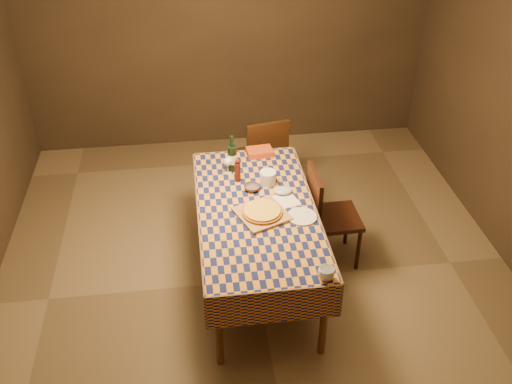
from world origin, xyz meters
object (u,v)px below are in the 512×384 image
dining_table (257,217)px  bowl (252,188)px  chair_far (264,154)px  chair_right (326,212)px  pizza (262,211)px  wine_bottle (232,158)px  white_plate (302,217)px  cutting_board (262,214)px

dining_table → bowl: (-0.00, 0.27, 0.10)m
chair_far → chair_right: bearing=-68.8°
pizza → bowl: bearing=95.6°
wine_bottle → pizza: bearing=-76.3°
pizza → chair_right: 0.72m
pizza → white_plate: pizza is taller
cutting_board → bowl: 0.36m
wine_bottle → chair_far: bearing=59.8°
cutting_board → pizza: pizza is taller
white_plate → pizza: bearing=167.6°
bowl → white_plate: (0.34, -0.42, -0.01)m
dining_table → white_plate: size_ratio=7.92×
bowl → wine_bottle: size_ratio=0.40×
pizza → white_plate: (0.30, -0.07, -0.03)m
dining_table → chair_right: 0.68m
dining_table → chair_far: (0.23, 1.23, -0.17)m
bowl → chair_right: 0.69m
cutting_board → bowl: size_ratio=2.68×
dining_table → wine_bottle: (-0.14, 0.59, 0.20)m
pizza → chair_far: (0.20, 1.31, -0.28)m
white_plate → chair_far: (-0.10, 1.38, -0.25)m
pizza → wine_bottle: bearing=103.7°
dining_table → chair_right: size_ratio=1.98×
bowl → wine_bottle: bearing=112.1°
dining_table → pizza: 0.15m
wine_bottle → white_plate: 0.89m
dining_table → chair_far: 1.26m
dining_table → chair_far: chair_far is taller
cutting_board → wine_bottle: bearing=103.7°
dining_table → pizza: size_ratio=4.60×
pizza → cutting_board: bearing=90.0°
dining_table → bowl: bearing=91.0°
dining_table → cutting_board: cutting_board is taller
bowl → wine_bottle: (-0.13, 0.32, 0.11)m
dining_table → wine_bottle: 0.64m
chair_far → wine_bottle: bearing=-120.2°
chair_right → wine_bottle: bearing=153.2°
bowl → dining_table: bearing=-89.0°
bowl → chair_right: size_ratio=0.14×
bowl → white_plate: bowl is taller
white_plate → chair_far: bearing=94.2°
chair_right → bowl: bearing=174.3°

